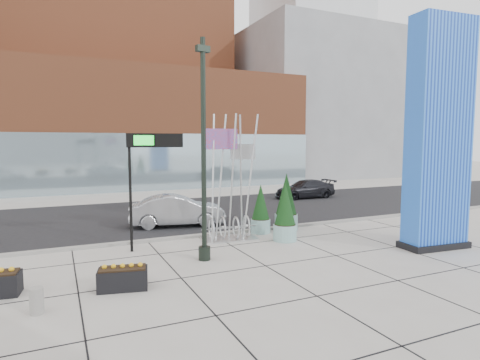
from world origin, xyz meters
name	(u,v)px	position (x,y,z in m)	size (l,w,h in m)	color
ground	(228,262)	(0.00, 0.00, 0.00)	(160.00, 160.00, 0.00)	#9E9991
street_asphalt	(161,215)	(0.00, 10.00, 0.01)	(80.00, 12.00, 0.02)	black
curb_edge	(193,236)	(0.00, 4.00, 0.06)	(80.00, 0.30, 0.12)	gray
tower_podium	(128,129)	(1.00, 27.00, 5.50)	(34.00, 10.00, 11.00)	#984D2C
tower_glass_front	(138,162)	(1.00, 22.20, 2.50)	(34.00, 0.60, 5.00)	#8CA5B2
building_grey_parking	(314,106)	(26.00, 32.00, 9.00)	(20.00, 18.00, 18.00)	slate
building_pale_office	(310,9)	(36.00, 48.00, 27.50)	(16.00, 16.00, 55.00)	#B2B7BC
blue_pylon	(438,139)	(8.32, -1.70, 4.39)	(2.82, 1.44, 9.08)	#0B2AAB
lamp_post	(204,172)	(-0.68, 0.55, 3.21)	(0.52, 0.43, 7.85)	black
public_art_sculpture	(230,207)	(1.37, 3.00, 1.44)	(2.55, 1.51, 5.48)	silver
concrete_bollard	(37,301)	(-6.00, -2.03, 0.33)	(0.34, 0.34, 0.66)	gray
overhead_street_sign	(150,150)	(-2.09, 2.80, 3.94)	(2.17, 0.40, 4.59)	black
round_planter_east	(286,203)	(4.60, 3.60, 1.31)	(1.11, 1.11, 2.78)	#8BBBB8
round_planter_mid	(261,210)	(3.20, 3.60, 1.09)	(0.92, 0.92, 2.30)	#8BBBB8
round_planter_west	(285,213)	(3.45, 1.80, 1.19)	(1.01, 1.01, 2.51)	#8BBBB8
box_planter_south	(123,277)	(-3.80, -1.20, 0.35)	(1.51, 0.98, 0.77)	black
car_silver_mid	(177,211)	(0.05, 6.67, 0.78)	(1.66, 4.75, 1.57)	#95979C
car_dark_east	(305,189)	(11.68, 12.55, 0.68)	(1.92, 4.71, 1.37)	black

